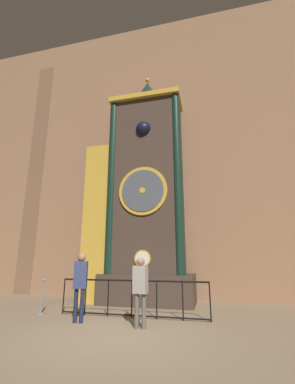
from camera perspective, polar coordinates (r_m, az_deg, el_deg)
The scene contains 7 objects.
ground_plane at distance 6.43m, azimuth -6.94°, elevation -28.98°, with size 28.00×28.00×0.00m, color #847056.
cathedral_back_wall at distance 12.41m, azimuth 2.35°, elevation 10.49°, with size 24.00×0.32×13.73m.
clock_tower at distance 10.39m, azimuth -1.91°, elevation -1.11°, with size 4.25×1.77×9.59m.
railing_fence at distance 7.93m, azimuth -3.49°, elevation -22.10°, with size 4.39×0.05×1.01m.
visitor_near at distance 7.49m, azimuth -14.69°, elevation -18.29°, with size 0.39×0.32×1.75m.
visitor_far at distance 6.72m, azimuth -1.59°, elevation -19.88°, with size 0.36×0.25×1.64m.
stanchion_post at distance 8.99m, azimuth -22.50°, elevation -21.75°, with size 0.28×0.28×1.00m.
Camera 1 is at (2.16, -5.84, 1.62)m, focal length 24.00 mm.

